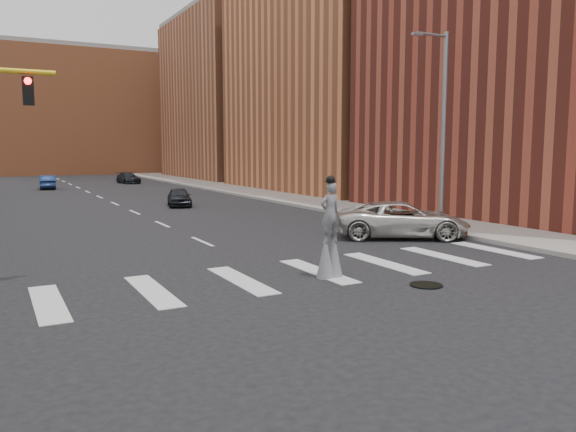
{
  "coord_description": "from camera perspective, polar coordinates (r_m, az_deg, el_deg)",
  "views": [
    {
      "loc": [
        -7.53,
        -13.62,
        3.79
      ],
      "look_at": [
        0.59,
        1.64,
        1.7
      ],
      "focal_mm": 35.0,
      "sensor_mm": 36.0,
      "label": 1
    }
  ],
  "objects": [
    {
      "name": "stilt_performer",
      "position": [
        16.5,
        4.28,
        -2.16
      ],
      "size": [
        0.84,
        0.54,
        3.01
      ],
      "rotation": [
        0.0,
        0.0,
        3.22
      ],
      "color": "#331F14",
      "rests_on": "ground"
    },
    {
      "name": "suv_crossing",
      "position": [
        24.37,
        11.57,
        -0.36
      ],
      "size": [
        6.1,
        5.04,
        1.55
      ],
      "primitive_type": "imported",
      "rotation": [
        0.0,
        0.0,
        1.04
      ],
      "color": "beige",
      "rests_on": "ground"
    },
    {
      "name": "sidewalk_right",
      "position": [
        43.66,
        -0.61,
        2.02
      ],
      "size": [
        5.0,
        90.0,
        0.18
      ],
      "primitive_type": "cube",
      "color": "gray",
      "rests_on": "ground"
    },
    {
      "name": "ground_plane",
      "position": [
        16.02,
        0.89,
        -6.79
      ],
      "size": [
        160.0,
        160.0,
        0.0
      ],
      "primitive_type": "plane",
      "color": "black",
      "rests_on": "ground"
    },
    {
      "name": "car_mid",
      "position": [
        57.4,
        -23.24,
        3.18
      ],
      "size": [
        1.63,
        3.99,
        1.29
      ],
      "primitive_type": "imported",
      "rotation": [
        0.0,
        0.0,
        3.07
      ],
      "color": "navy",
      "rests_on": "ground"
    },
    {
      "name": "building_far",
      "position": [
        74.05,
        -4.51,
        11.67
      ],
      "size": [
        16.0,
        22.0,
        20.0
      ],
      "primitive_type": "cube",
      "color": "#B46442",
      "rests_on": "ground"
    },
    {
      "name": "building_mid",
      "position": [
        53.31,
        6.24,
        15.7
      ],
      "size": [
        16.0,
        22.0,
        24.0
      ],
      "primitive_type": "cube",
      "color": "#CC6D40",
      "rests_on": "ground"
    },
    {
      "name": "manhole",
      "position": [
        16.13,
        13.86,
        -6.83
      ],
      "size": [
        0.9,
        0.9,
        0.04
      ],
      "primitive_type": "cylinder",
      "color": "black",
      "rests_on": "ground"
    },
    {
      "name": "car_far",
      "position": [
        63.76,
        -15.92,
        3.74
      ],
      "size": [
        2.19,
        4.28,
        1.19
      ],
      "primitive_type": "imported",
      "rotation": [
        0.0,
        0.0,
        0.13
      ],
      "color": "black",
      "rests_on": "ground"
    },
    {
      "name": "building_near",
      "position": [
        37.3,
        26.54,
        17.32
      ],
      "size": [
        16.0,
        20.0,
        22.0
      ],
      "primitive_type": "cube",
      "color": "maroon",
      "rests_on": "ground"
    },
    {
      "name": "building_backdrop",
      "position": [
        92.76,
        -19.88,
        9.69
      ],
      "size": [
        26.0,
        14.0,
        18.0
      ],
      "primitive_type": "cube",
      "color": "#CC6D40",
      "rests_on": "ground"
    },
    {
      "name": "car_near",
      "position": [
        37.69,
        -11.0,
        1.92
      ],
      "size": [
        2.21,
        3.81,
        1.22
      ],
      "primitive_type": "imported",
      "rotation": [
        0.0,
        0.0,
        -0.23
      ],
      "color": "black",
      "rests_on": "ground"
    },
    {
      "name": "streetlight",
      "position": [
        26.94,
        15.37,
        9.0
      ],
      "size": [
        2.05,
        0.2,
        9.0
      ],
      "color": "slate",
      "rests_on": "ground"
    }
  ]
}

